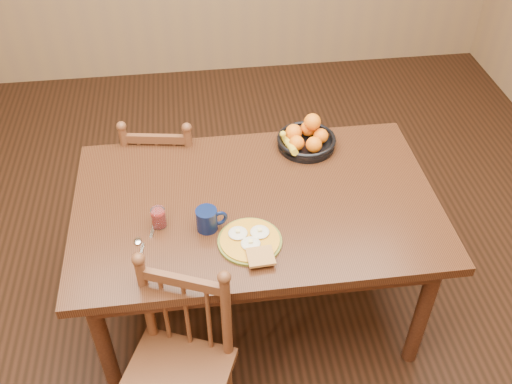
{
  "coord_description": "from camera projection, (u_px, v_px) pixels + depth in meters",
  "views": [
    {
      "loc": [
        -0.24,
        -1.84,
        2.45
      ],
      "look_at": [
        0.0,
        0.0,
        0.8
      ],
      "focal_mm": 40.0,
      "sensor_mm": 36.0,
      "label": 1
    }
  ],
  "objects": [
    {
      "name": "juice_glass",
      "position": [
        159.0,
        218.0,
        2.37
      ],
      "size": [
        0.06,
        0.06,
        0.09
      ],
      "color": "silver",
      "rests_on": "dining_table"
    },
    {
      "name": "dining_table",
      "position": [
        256.0,
        214.0,
        2.57
      ],
      "size": [
        1.6,
        1.0,
        0.75
      ],
      "color": "black",
      "rests_on": "ground"
    },
    {
      "name": "spoon",
      "position": [
        139.0,
        245.0,
        2.3
      ],
      "size": [
        0.04,
        0.16,
        0.01
      ],
      "rotation": [
        0.0,
        0.0,
        -0.14
      ],
      "color": "silver",
      "rests_on": "dining_table"
    },
    {
      "name": "fork",
      "position": [
        155.0,
        220.0,
        2.41
      ],
      "size": [
        0.05,
        0.18,
        0.0
      ],
      "rotation": [
        0.0,
        0.0,
        -0.19
      ],
      "color": "silver",
      "rests_on": "dining_table"
    },
    {
      "name": "room",
      "position": [
        256.0,
        81.0,
        2.11
      ],
      "size": [
        4.52,
        5.02,
        2.72
      ],
      "color": "black",
      "rests_on": "ground"
    },
    {
      "name": "fruit_bowl",
      "position": [
        306.0,
        138.0,
        2.78
      ],
      "size": [
        0.29,
        0.29,
        0.17
      ],
      "color": "black",
      "rests_on": "dining_table"
    },
    {
      "name": "chair_near",
      "position": [
        178.0,
        369.0,
        2.25
      ],
      "size": [
        0.52,
        0.51,
        0.88
      ],
      "rotation": [
        0.0,
        0.0,
        -0.39
      ],
      "color": "#522E18",
      "rests_on": "ground"
    },
    {
      "name": "coffee_mug",
      "position": [
        208.0,
        219.0,
        2.35
      ],
      "size": [
        0.13,
        0.09,
        0.1
      ],
      "color": "#091335",
      "rests_on": "dining_table"
    },
    {
      "name": "chair_far",
      "position": [
        167.0,
        179.0,
        3.14
      ],
      "size": [
        0.44,
        0.43,
        0.86
      ],
      "rotation": [
        0.0,
        0.0,
        2.98
      ],
      "color": "#522E18",
      "rests_on": "ground"
    },
    {
      "name": "breakfast_plate",
      "position": [
        250.0,
        241.0,
        2.31
      ],
      "size": [
        0.26,
        0.29,
        0.04
      ],
      "color": "#59601E",
      "rests_on": "dining_table"
    }
  ]
}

